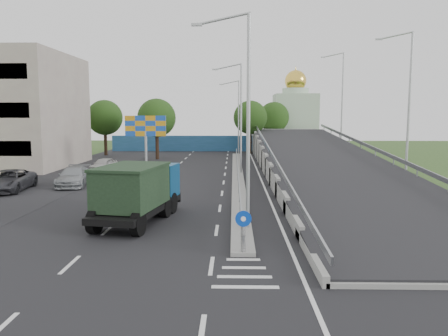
{
  "coord_description": "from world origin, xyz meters",
  "views": [
    {
      "loc": [
        -0.4,
        -14.61,
        5.6
      ],
      "look_at": [
        -1.0,
        13.13,
        2.2
      ],
      "focal_mm": 35.0,
      "sensor_mm": 36.0,
      "label": 1
    }
  ],
  "objects_px": {
    "parked_car_c": "(9,181)",
    "parked_car_e": "(104,165)",
    "dump_truck": "(138,190)",
    "lamp_post_near": "(244,110)",
    "church": "(295,116)",
    "lamp_post_mid": "(239,112)",
    "lamp_post_far": "(237,113)",
    "sign_bollard": "(243,231)",
    "billboard": "(146,129)",
    "parked_car_d": "(74,177)"
  },
  "relations": [
    {
      "from": "parked_car_c",
      "to": "parked_car_e",
      "type": "relative_size",
      "value": 1.4
    },
    {
      "from": "dump_truck",
      "to": "parked_car_c",
      "type": "xyz_separation_m",
      "value": [
        -11.56,
        8.92,
        -0.92
      ]
    },
    {
      "from": "sign_bollard",
      "to": "dump_truck",
      "type": "height_order",
      "value": "dump_truck"
    },
    {
      "from": "lamp_post_far",
      "to": "billboard",
      "type": "distance_m",
      "value": 20.24
    },
    {
      "from": "lamp_post_near",
      "to": "dump_truck",
      "type": "relative_size",
      "value": 1.38
    },
    {
      "from": "lamp_post_near",
      "to": "lamp_post_far",
      "type": "relative_size",
      "value": 1.0
    },
    {
      "from": "sign_bollard",
      "to": "dump_truck",
      "type": "xyz_separation_m",
      "value": [
        -5.38,
        5.66,
        0.66
      ]
    },
    {
      "from": "lamp_post_near",
      "to": "church",
      "type": "distance_m",
      "value": 54.9
    },
    {
      "from": "lamp_post_mid",
      "to": "church",
      "type": "relative_size",
      "value": 0.73
    },
    {
      "from": "billboard",
      "to": "lamp_post_far",
      "type": "bearing_deg",
      "value": 63.16
    },
    {
      "from": "lamp_post_far",
      "to": "parked_car_d",
      "type": "distance_m",
      "value": 30.28
    },
    {
      "from": "parked_car_c",
      "to": "billboard",
      "type": "bearing_deg",
      "value": 48.99
    },
    {
      "from": "sign_bollard",
      "to": "church",
      "type": "relative_size",
      "value": 0.12
    },
    {
      "from": "lamp_post_mid",
      "to": "parked_car_d",
      "type": "height_order",
      "value": "lamp_post_mid"
    },
    {
      "from": "billboard",
      "to": "parked_car_c",
      "type": "bearing_deg",
      "value": -125.22
    },
    {
      "from": "billboard",
      "to": "parked_car_d",
      "type": "relative_size",
      "value": 1.06
    },
    {
      "from": "parked_car_c",
      "to": "parked_car_e",
      "type": "distance_m",
      "value": 11.77
    },
    {
      "from": "dump_truck",
      "to": "parked_car_c",
      "type": "distance_m",
      "value": 14.63
    },
    {
      "from": "billboard",
      "to": "dump_truck",
      "type": "height_order",
      "value": "billboard"
    },
    {
      "from": "parked_car_d",
      "to": "dump_truck",
      "type": "bearing_deg",
      "value": -64.36
    },
    {
      "from": "lamp_post_mid",
      "to": "lamp_post_far",
      "type": "xyz_separation_m",
      "value": [
        0.0,
        20.0,
        0.0
      ]
    },
    {
      "from": "dump_truck",
      "to": "lamp_post_far",
      "type": "bearing_deg",
      "value": 92.2
    },
    {
      "from": "church",
      "to": "dump_truck",
      "type": "relative_size",
      "value": 1.89
    },
    {
      "from": "lamp_post_mid",
      "to": "billboard",
      "type": "xyz_separation_m",
      "value": [
        -9.11,
        2.0,
        -1.62
      ]
    },
    {
      "from": "sign_bollard",
      "to": "lamp_post_near",
      "type": "bearing_deg",
      "value": 88.36
    },
    {
      "from": "lamp_post_mid",
      "to": "parked_car_e",
      "type": "height_order",
      "value": "lamp_post_mid"
    },
    {
      "from": "parked_car_e",
      "to": "church",
      "type": "bearing_deg",
      "value": 63.3
    },
    {
      "from": "lamp_post_mid",
      "to": "dump_truck",
      "type": "height_order",
      "value": "lamp_post_mid"
    },
    {
      "from": "church",
      "to": "dump_truck",
      "type": "bearing_deg",
      "value": -106.42
    },
    {
      "from": "billboard",
      "to": "parked_car_d",
      "type": "bearing_deg",
      "value": -114.33
    },
    {
      "from": "sign_bollard",
      "to": "dump_truck",
      "type": "relative_size",
      "value": 0.23
    },
    {
      "from": "sign_bollard",
      "to": "parked_car_e",
      "type": "height_order",
      "value": "sign_bollard"
    },
    {
      "from": "parked_car_c",
      "to": "parked_car_d",
      "type": "xyz_separation_m",
      "value": [
        3.95,
        2.42,
        -0.02
      ]
    },
    {
      "from": "lamp_post_far",
      "to": "dump_truck",
      "type": "xyz_separation_m",
      "value": [
        -5.49,
        -38.17,
        -4.11
      ]
    },
    {
      "from": "sign_bollard",
      "to": "parked_car_c",
      "type": "relative_size",
      "value": 0.3
    },
    {
      "from": "lamp_post_near",
      "to": "church",
      "type": "xyz_separation_m",
      "value": [
        9.89,
        54.0,
        -0.5
      ]
    },
    {
      "from": "church",
      "to": "dump_truck",
      "type": "distance_m",
      "value": 54.51
    },
    {
      "from": "parked_car_c",
      "to": "parked_car_d",
      "type": "distance_m",
      "value": 4.63
    },
    {
      "from": "dump_truck",
      "to": "parked_car_e",
      "type": "xyz_separation_m",
      "value": [
        -7.86,
        20.09,
        -1.02
      ]
    },
    {
      "from": "parked_car_e",
      "to": "parked_car_c",
      "type": "bearing_deg",
      "value": -99.09
    },
    {
      "from": "parked_car_c",
      "to": "church",
      "type": "bearing_deg",
      "value": 52.29
    },
    {
      "from": "lamp_post_far",
      "to": "church",
      "type": "xyz_separation_m",
      "value": [
        9.89,
        14.0,
        -0.5
      ]
    },
    {
      "from": "lamp_post_mid",
      "to": "parked_car_e",
      "type": "relative_size",
      "value": 2.54
    },
    {
      "from": "dump_truck",
      "to": "parked_car_d",
      "type": "height_order",
      "value": "dump_truck"
    },
    {
      "from": "lamp_post_mid",
      "to": "parked_car_e",
      "type": "bearing_deg",
      "value": 171.79
    },
    {
      "from": "parked_car_c",
      "to": "lamp_post_near",
      "type": "bearing_deg",
      "value": -38.04
    },
    {
      "from": "billboard",
      "to": "parked_car_e",
      "type": "bearing_deg",
      "value": -179.0
    },
    {
      "from": "lamp_post_near",
      "to": "sign_bollard",
      "type": "bearing_deg",
      "value": -91.64
    },
    {
      "from": "lamp_post_near",
      "to": "parked_car_c",
      "type": "bearing_deg",
      "value": 147.75
    },
    {
      "from": "dump_truck",
      "to": "parked_car_e",
      "type": "relative_size",
      "value": 1.84
    }
  ]
}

